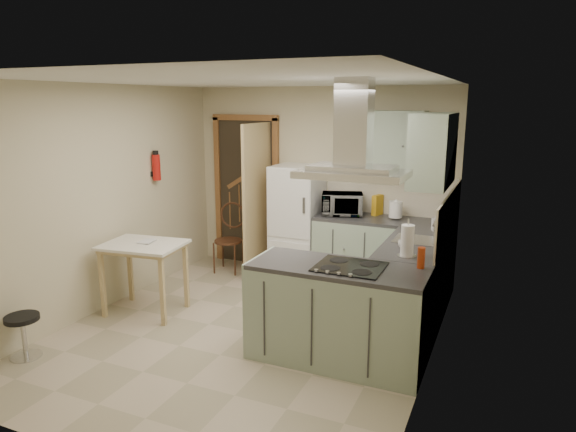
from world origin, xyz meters
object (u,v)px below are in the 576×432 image
at_px(bentwood_chair, 228,241).
at_px(fridge, 297,222).
at_px(drop_leaf_table, 145,278).
at_px(microwave, 342,204).
at_px(extractor_hood, 353,174).
at_px(stool, 24,336).
at_px(peninsula, 338,314).

bearing_deg(bentwood_chair, fridge, 3.75).
height_order(drop_leaf_table, microwave, microwave).
bearing_deg(extractor_hood, drop_leaf_table, 175.61).
xyz_separation_m(stool, microwave, (2.04, 3.09, 0.84)).
distance_m(fridge, extractor_hood, 2.57).
bearing_deg(peninsula, drop_leaf_table, 175.42).
distance_m(peninsula, bentwood_chair, 2.82).
height_order(bentwood_chair, microwave, microwave).
xyz_separation_m(fridge, microwave, (0.61, 0.00, 0.29)).
bearing_deg(bentwood_chair, drop_leaf_table, -101.97).
bearing_deg(microwave, peninsula, -90.74).
relative_size(drop_leaf_table, microwave, 1.68).
relative_size(peninsula, drop_leaf_table, 1.82).
distance_m(extractor_hood, stool, 3.33).
bearing_deg(extractor_hood, bentwood_chair, 141.77).
relative_size(extractor_hood, microwave, 1.78).
bearing_deg(microwave, fridge, 162.28).
xyz_separation_m(extractor_hood, stool, (-2.75, -1.11, -1.52)).
bearing_deg(stool, fridge, 65.16).
bearing_deg(drop_leaf_table, microwave, 39.97).
xyz_separation_m(extractor_hood, bentwood_chair, (-2.27, 1.79, -1.29)).
distance_m(extractor_hood, drop_leaf_table, 2.74).
height_order(peninsula, bentwood_chair, peninsula).
relative_size(bentwood_chair, stool, 2.11).
bearing_deg(microwave, extractor_hood, -88.14).
height_order(fridge, drop_leaf_table, fridge).
xyz_separation_m(peninsula, extractor_hood, (0.10, 0.00, 1.27)).
relative_size(peninsula, bentwood_chair, 1.80).
bearing_deg(fridge, peninsula, -58.26).
distance_m(fridge, drop_leaf_table, 2.12).
distance_m(drop_leaf_table, microwave, 2.55).
xyz_separation_m(drop_leaf_table, bentwood_chair, (0.13, 1.61, 0.03)).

